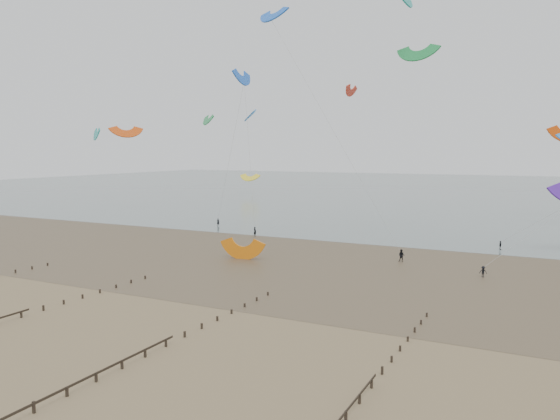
{
  "coord_description": "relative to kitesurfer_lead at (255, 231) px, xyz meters",
  "views": [
    {
      "loc": [
        32.71,
        -41.96,
        16.54
      ],
      "look_at": [
        -2.49,
        28.0,
        8.0
      ],
      "focal_mm": 35.0,
      "sensor_mm": 36.0,
      "label": 1
    }
  ],
  "objects": [
    {
      "name": "sea_and_shore",
      "position": [
        14.7,
        -15.11,
        -0.89
      ],
      "size": [
        500.0,
        665.0,
        0.03
      ],
      "color": "#475654",
      "rests_on": "ground"
    },
    {
      "name": "ground",
      "position": [
        18.77,
        -49.51,
        -0.9
      ],
      "size": [
        500.0,
        500.0,
        0.0
      ],
      "primitive_type": "plane",
      "color": "brown",
      "rests_on": "ground"
    },
    {
      "name": "groynes",
      "position": [
        22.77,
        -68.56,
        -0.43
      ],
      "size": [
        72.16,
        50.16,
        1.0
      ],
      "color": "black",
      "rests_on": "ground"
    },
    {
      "name": "grounded_kite",
      "position": [
        9.39,
        -20.64,
        -0.9
      ],
      "size": [
        6.58,
        5.32,
        3.42
      ],
      "primitive_type": null,
      "rotation": [
        1.54,
        0.0,
        0.08
      ],
      "color": "orange",
      "rests_on": "ground"
    },
    {
      "name": "kitesurfer_lead",
      "position": [
        0.0,
        0.0,
        0.0
      ],
      "size": [
        0.77,
        0.64,
        1.8
      ],
      "primitive_type": "imported",
      "rotation": [
        0.0,
        0.0,
        2.77
      ],
      "color": "black",
      "rests_on": "ground"
    },
    {
      "name": "kites_airborne",
      "position": [
        17.14,
        43.61,
        22.34
      ],
      "size": [
        238.0,
        111.29,
        45.1
      ],
      "color": "yellow",
      "rests_on": "ground"
    },
    {
      "name": "kitesurfers",
      "position": [
        47.59,
        -2.58,
        -0.04
      ],
      "size": [
        85.66,
        26.54,
        1.89
      ],
      "color": "black",
      "rests_on": "ground"
    }
  ]
}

